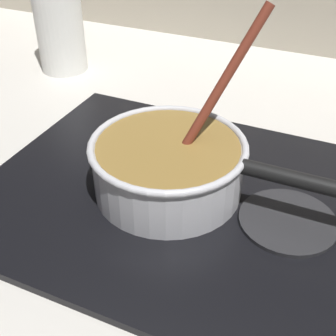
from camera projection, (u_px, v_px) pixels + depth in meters
ground at (96, 232)px, 0.66m from camera, size 2.40×1.60×0.04m
hob_plate at (168, 192)px, 0.70m from camera, size 0.56×0.48×0.01m
burner_ring at (168, 187)px, 0.69m from camera, size 0.21×0.21×0.01m
spare_burner at (288, 221)px, 0.63m from camera, size 0.14×0.14×0.01m
cooking_pan at (169, 165)px, 0.67m from camera, size 0.40×0.23×0.27m
paper_towel_roll at (58, 14)px, 1.02m from camera, size 0.11×0.11×0.27m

